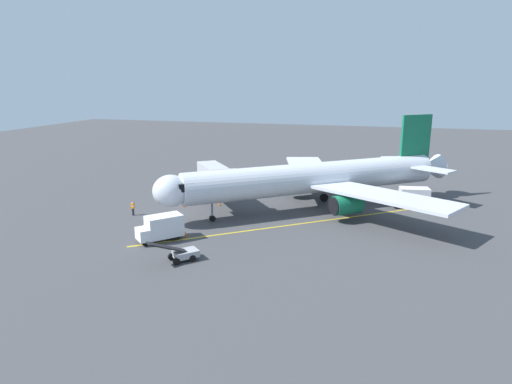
# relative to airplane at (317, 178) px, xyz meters

# --- Properties ---
(ground_plane) EXTENTS (220.00, 220.00, 0.00)m
(ground_plane) POSITION_rel_airplane_xyz_m (0.32, 1.15, -4.00)
(ground_plane) COLOR #424244
(apron_lead_in_line) EXTENTS (31.70, 24.78, 0.01)m
(apron_lead_in_line) POSITION_rel_airplane_xyz_m (0.22, 6.17, -4.00)
(apron_lead_in_line) COLOR yellow
(apron_lead_in_line) RESTS_ON ground
(airplane) EXTENTS (34.32, 31.77, 11.50)m
(airplane) POSITION_rel_airplane_xyz_m (0.00, 0.00, 0.00)
(airplane) COLOR silver
(airplane) RESTS_ON ground
(jet_bridge) EXTENTS (8.68, 10.19, 5.40)m
(jet_bridge) POSITION_rel_airplane_xyz_m (12.20, 2.70, -0.24)
(jet_bridge) COLOR #B7B7BC
(jet_bridge) RESTS_ON ground
(ground_crew_marshaller) EXTENTS (0.41, 0.26, 1.71)m
(ground_crew_marshaller) POSITION_rel_airplane_xyz_m (21.02, 8.90, -3.12)
(ground_crew_marshaller) COLOR #23232D
(ground_crew_marshaller) RESTS_ON ground
(box_truck_near_nose) EXTENTS (4.86, 2.69, 2.62)m
(box_truck_near_nose) POSITION_rel_airplane_xyz_m (-11.64, -3.87, -2.62)
(box_truck_near_nose) COLOR black
(box_truck_near_nose) RESTS_ON ground
(belt_loader_portside) EXTENTS (4.02, 4.15, 2.32)m
(belt_loader_portside) POSITION_rel_airplane_xyz_m (9.25, 20.05, -3.29)
(belt_loader_portside) COLOR #9E9EA3
(belt_loader_portside) RESTS_ON ground
(baggage_cart_starboard_side) EXTENTS (2.37, 2.95, 1.27)m
(baggage_cart_starboard_side) POSITION_rel_airplane_xyz_m (13.88, -11.47, -3.35)
(baggage_cart_starboard_side) COLOR yellow
(baggage_cart_starboard_side) RESTS_ON ground
(box_truck_rear_apron) EXTENTS (4.53, 4.72, 2.62)m
(box_truck_rear_apron) POSITION_rel_airplane_xyz_m (13.60, 15.91, -2.62)
(box_truck_rear_apron) COLOR white
(box_truck_rear_apron) RESTS_ON ground
(safety_cone_nose_left) EXTENTS (0.32, 0.32, 0.55)m
(safety_cone_nose_left) POSITION_rel_airplane_xyz_m (11.73, 14.07, -3.73)
(safety_cone_nose_left) COLOR #F2590F
(safety_cone_nose_left) RESTS_ON ground
(safety_cone_nose_right) EXTENTS (0.32, 0.32, 0.55)m
(safety_cone_nose_right) POSITION_rel_airplane_xyz_m (12.37, 2.07, -3.73)
(safety_cone_nose_right) COLOR #F2590F
(safety_cone_nose_right) RESTS_ON ground
(safety_cone_wing_port) EXTENTS (0.32, 0.32, 0.55)m
(safety_cone_wing_port) POSITION_rel_airplane_xyz_m (16.64, 3.93, -3.73)
(safety_cone_wing_port) COLOR #F2590F
(safety_cone_wing_port) RESTS_ON ground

